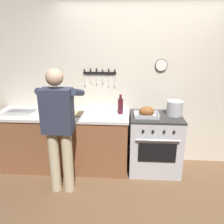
% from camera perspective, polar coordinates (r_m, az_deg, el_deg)
% --- Properties ---
extents(ground_plane, '(8.00, 8.00, 0.00)m').
position_cam_1_polar(ground_plane, '(2.97, 7.85, -24.13)').
color(ground_plane, brown).
extents(wall_back, '(6.00, 0.13, 2.60)m').
position_cam_1_polar(wall_back, '(3.61, 7.41, 7.07)').
color(wall_back, beige).
rests_on(wall_back, ground).
extents(counter_block, '(2.03, 0.65, 0.90)m').
position_cam_1_polar(counter_block, '(3.66, -12.22, -6.94)').
color(counter_block, brown).
rests_on(counter_block, ground).
extents(stove, '(0.76, 0.67, 0.90)m').
position_cam_1_polar(stove, '(3.56, 10.74, -7.76)').
color(stove, '#BCBCC1').
rests_on(stove, ground).
extents(person_cook, '(0.51, 0.63, 1.66)m').
position_cam_1_polar(person_cook, '(2.92, -13.34, -3.11)').
color(person_cook, '#C6B793').
rests_on(person_cook, ground).
extents(roasting_pan, '(0.35, 0.26, 0.16)m').
position_cam_1_polar(roasting_pan, '(3.27, 8.74, -0.17)').
color(roasting_pan, '#B7B7BC').
rests_on(roasting_pan, stove).
extents(stock_pot, '(0.24, 0.24, 0.22)m').
position_cam_1_polar(stock_pot, '(3.44, 15.63, 0.97)').
color(stock_pot, '#B7B7BC').
rests_on(stock_pot, stove).
extents(cutting_board, '(0.36, 0.24, 0.02)m').
position_cam_1_polar(cutting_board, '(3.44, -10.74, -0.39)').
color(cutting_board, tan).
rests_on(cutting_board, counter_block).
extents(bottle_wine_red, '(0.08, 0.08, 0.30)m').
position_cam_1_polar(bottle_wine_red, '(3.38, 2.15, 1.61)').
color(bottle_wine_red, '#47141E').
rests_on(bottle_wine_red, counter_block).
extents(bottle_olive_oil, '(0.06, 0.06, 0.27)m').
position_cam_1_polar(bottle_olive_oil, '(3.65, -12.22, 2.30)').
color(bottle_olive_oil, '#385623').
rests_on(bottle_olive_oil, counter_block).
extents(bottle_vinegar, '(0.06, 0.06, 0.26)m').
position_cam_1_polar(bottle_vinegar, '(3.51, -13.62, 1.52)').
color(bottle_vinegar, '#997F4C').
rests_on(bottle_vinegar, counter_block).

